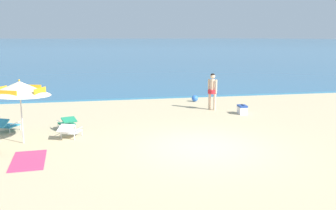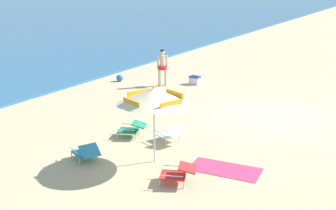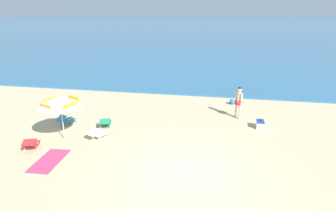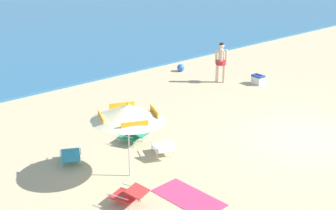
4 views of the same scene
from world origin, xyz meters
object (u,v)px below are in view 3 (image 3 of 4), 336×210
at_px(lounge_chair_under_umbrella, 66,119).
at_px(cooler_box, 260,124).
at_px(beach_umbrella_striped_main, 60,101).
at_px(lounge_chair_facing_sea, 31,143).
at_px(beach_towel, 49,161).
at_px(beach_ball, 232,102).
at_px(lounge_chair_spare_folded, 106,122).
at_px(person_standing_near_shore, 239,100).
at_px(lounge_chair_beside_umbrella, 97,133).

bearing_deg(lounge_chair_under_umbrella, cooler_box, 7.58).
bearing_deg(cooler_box, lounge_chair_under_umbrella, -172.42).
bearing_deg(beach_umbrella_striped_main, lounge_chair_facing_sea, -126.36).
bearing_deg(beach_towel, beach_ball, 49.13).
bearing_deg(lounge_chair_under_umbrella, lounge_chair_spare_folded, -1.47).
xyz_separation_m(beach_umbrella_striped_main, lounge_chair_facing_sea, (-0.84, -1.13, -1.53)).
relative_size(lounge_chair_under_umbrella, cooler_box, 2.01).
relative_size(lounge_chair_facing_sea, beach_towel, 0.54).
relative_size(lounge_chair_facing_sea, person_standing_near_shore, 0.56).
bearing_deg(cooler_box, beach_ball, 108.78).
xyz_separation_m(lounge_chair_under_umbrella, beach_towel, (1.28, -3.47, -0.26)).
xyz_separation_m(lounge_chair_spare_folded, person_standing_near_shore, (6.51, 2.56, 0.73)).
relative_size(lounge_chair_under_umbrella, lounge_chair_spare_folded, 1.05).
xyz_separation_m(lounge_chair_facing_sea, lounge_chair_spare_folded, (2.13, 2.71, -0.00)).
xyz_separation_m(lounge_chair_beside_umbrella, person_standing_near_shore, (6.37, 3.82, 0.73)).
xyz_separation_m(beach_umbrella_striped_main, lounge_chair_beside_umbrella, (1.44, 0.31, -1.54)).
height_order(lounge_chair_facing_sea, person_standing_near_shore, person_standing_near_shore).
bearing_deg(beach_umbrella_striped_main, beach_ball, 40.31).
bearing_deg(cooler_box, beach_towel, -150.47).
distance_m(beach_umbrella_striped_main, lounge_chair_facing_sea, 2.08).
bearing_deg(lounge_chair_under_umbrella, lounge_chair_facing_sea, -89.66).
height_order(beach_umbrella_striped_main, lounge_chair_spare_folded, beach_umbrella_striped_main).
bearing_deg(beach_ball, lounge_chair_under_umbrella, -150.27).
relative_size(lounge_chair_spare_folded, person_standing_near_shore, 0.57).
xyz_separation_m(beach_umbrella_striped_main, cooler_box, (8.83, 2.91, -1.61)).
relative_size(lounge_chair_under_umbrella, lounge_chair_facing_sea, 1.06).
bearing_deg(beach_umbrella_striped_main, lounge_chair_under_umbrella, 117.63).
bearing_deg(beach_towel, lounge_chair_beside_umbrella, 64.89).
bearing_deg(lounge_chair_under_umbrella, beach_umbrella_striped_main, -62.37).
distance_m(lounge_chair_beside_umbrella, lounge_chair_spare_folded, 1.26).
distance_m(lounge_chair_spare_folded, beach_towel, 3.53).
xyz_separation_m(lounge_chair_beside_umbrella, lounge_chair_spare_folded, (-0.14, 1.26, 0.00)).
bearing_deg(beach_towel, beach_umbrella_striped_main, 103.18).
height_order(lounge_chair_under_umbrella, beach_towel, lounge_chair_under_umbrella).
height_order(lounge_chair_spare_folded, person_standing_near_shore, person_standing_near_shore).
distance_m(lounge_chair_spare_folded, beach_ball, 7.99).
relative_size(lounge_chair_beside_umbrella, cooler_box, 1.98).
relative_size(lounge_chair_facing_sea, cooler_box, 1.90).
bearing_deg(cooler_box, beach_umbrella_striped_main, -161.73).
relative_size(beach_umbrella_striped_main, lounge_chair_facing_sea, 2.33).
relative_size(lounge_chair_spare_folded, beach_towel, 0.55).
relative_size(beach_ball, beach_towel, 0.19).
distance_m(lounge_chair_under_umbrella, lounge_chair_facing_sea, 2.76).
height_order(beach_umbrella_striped_main, lounge_chair_facing_sea, beach_umbrella_striped_main).
bearing_deg(beach_umbrella_striped_main, beach_towel, -76.82).
xyz_separation_m(person_standing_near_shore, beach_ball, (-0.19, 2.33, -0.83)).
bearing_deg(beach_ball, lounge_chair_facing_sea, -138.05).
relative_size(person_standing_near_shore, beach_towel, 0.96).
xyz_separation_m(lounge_chair_spare_folded, cooler_box, (7.53, 1.34, -0.08)).
xyz_separation_m(lounge_chair_under_umbrella, cooler_box, (9.68, 1.29, -0.07)).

